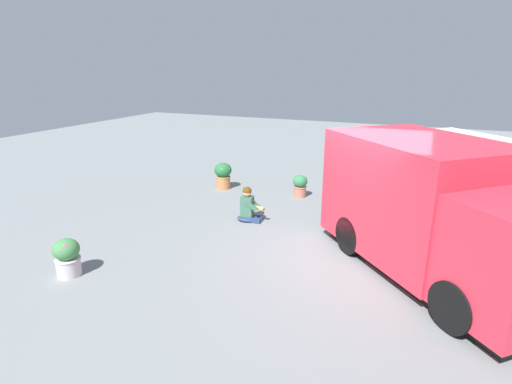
% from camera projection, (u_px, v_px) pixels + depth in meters
% --- Properties ---
extents(ground_plane, '(40.00, 40.00, 0.00)m').
position_uv_depth(ground_plane, '(352.00, 253.00, 8.38)').
color(ground_plane, gray).
extents(food_truck, '(4.78, 4.89, 2.46)m').
position_uv_depth(food_truck, '(436.00, 213.00, 7.33)').
color(food_truck, '#E42D40').
rests_on(food_truck, ground_plane).
extents(person_customer, '(0.74, 0.47, 0.88)m').
position_uv_depth(person_customer, '(248.00, 207.00, 10.06)').
color(person_customer, navy).
rests_on(person_customer, ground_plane).
extents(planter_flowering_near, '(0.54, 0.54, 0.83)m').
position_uv_depth(planter_flowering_near, '(223.00, 175.00, 12.67)').
color(planter_flowering_near, '#C27B45').
rests_on(planter_flowering_near, ground_plane).
extents(planter_flowering_far, '(0.43, 0.43, 0.66)m').
position_uv_depth(planter_flowering_far, '(300.00, 185.00, 11.90)').
color(planter_flowering_far, '#C37058').
rests_on(planter_flowering_far, ground_plane).
extents(planter_flowering_side, '(0.47, 0.47, 0.72)m').
position_uv_depth(planter_flowering_side, '(67.00, 257.00, 7.41)').
color(planter_flowering_side, beige).
rests_on(planter_flowering_side, ground_plane).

